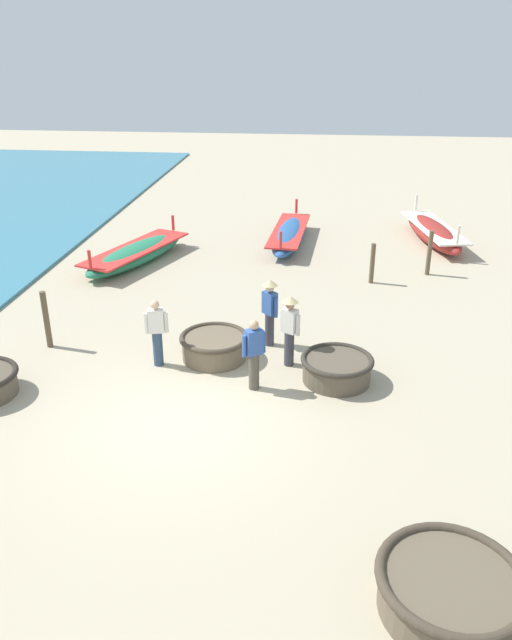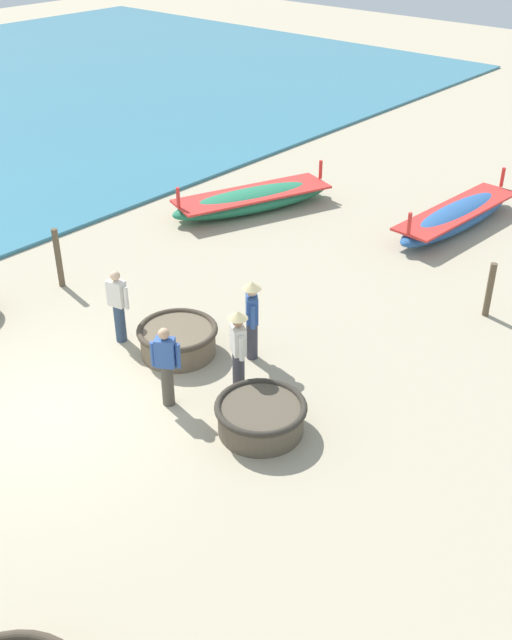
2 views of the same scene
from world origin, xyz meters
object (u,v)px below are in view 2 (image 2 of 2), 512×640
(coracle_front_right, at_px, (178,339))
(long_boat_green_hull, at_px, (457,216))
(fisherman_by_coracle, at_px, (118,304))
(coracle_tilted, at_px, (261,416))
(fisherman_hauling, at_px, (166,365))
(fisherman_standing_left, at_px, (252,315))
(mooring_post_mid_beach, at_px, (58,258))
(long_boat_blue_hull, at_px, (253,200))
(mooring_post_inland, at_px, (490,290))
(fisherman_standing_right, at_px, (238,346))

(coracle_front_right, xyz_separation_m, long_boat_green_hull, (1.17, 9.03, -0.00))
(fisherman_by_coracle, bearing_deg, coracle_tilted, -4.34)
(long_boat_green_hull, distance_m, fisherman_hauling, 10.30)
(coracle_front_right, bearing_deg, long_boat_green_hull, 82.60)
(fisherman_standing_left, bearing_deg, mooring_post_mid_beach, -172.76)
(long_boat_green_hull, xyz_separation_m, long_boat_blue_hull, (-4.85, -2.66, -0.01))
(mooring_post_inland, bearing_deg, coracle_front_right, -125.99)
(long_boat_green_hull, distance_m, mooring_post_inland, 4.59)
(fisherman_standing_left, xyz_separation_m, mooring_post_mid_beach, (-5.22, -0.66, -0.25))
(long_boat_blue_hull, bearing_deg, coracle_tilted, -47.78)
(coracle_tilted, height_order, fisherman_standing_right, fisherman_standing_right)
(coracle_front_right, distance_m, long_boat_blue_hull, 7.36)
(fisherman_hauling, bearing_deg, mooring_post_inland, 66.79)
(fisherman_standing_right, bearing_deg, mooring_post_mid_beach, 177.02)
(coracle_tilted, relative_size, mooring_post_mid_beach, 1.11)
(coracle_front_right, distance_m, mooring_post_mid_beach, 4.04)
(fisherman_standing_right, distance_m, fisherman_by_coracle, 2.94)
(fisherman_hauling, height_order, mooring_post_inland, fisherman_hauling)
(coracle_front_right, height_order, long_boat_blue_hull, long_boat_blue_hull)
(long_boat_green_hull, distance_m, fisherman_standing_right, 9.20)
(coracle_front_right, bearing_deg, fisherman_by_coracle, -159.99)
(fisherman_by_coracle, height_order, mooring_post_mid_beach, fisherman_by_coracle)
(long_boat_blue_hull, height_order, fisherman_standing_right, fisherman_standing_right)
(long_boat_green_hull, relative_size, long_boat_blue_hull, 1.00)
(fisherman_standing_right, distance_m, fisherman_standing_left, 1.09)
(fisherman_hauling, bearing_deg, long_boat_green_hull, 89.34)
(fisherman_standing_right, bearing_deg, fisherman_standing_left, 118.62)
(fisherman_hauling, bearing_deg, mooring_post_mid_beach, 164.36)
(long_boat_blue_hull, xyz_separation_m, fisherman_hauling, (4.73, -7.62, 0.52))
(coracle_tilted, height_order, mooring_post_inland, mooring_post_inland)
(long_boat_blue_hull, relative_size, fisherman_hauling, 3.15)
(coracle_tilted, distance_m, long_boat_green_hull, 9.90)
(long_boat_blue_hull, bearing_deg, fisherman_by_coracle, -70.04)
(coracle_front_right, relative_size, coracle_tilted, 1.01)
(long_boat_blue_hull, height_order, mooring_post_inland, mooring_post_inland)
(long_boat_green_hull, bearing_deg, fisherman_standing_right, -86.58)
(long_boat_green_hull, bearing_deg, fisherman_standing_left, -89.84)
(long_boat_green_hull, bearing_deg, coracle_tilted, -80.66)
(fisherman_by_coracle, xyz_separation_m, mooring_post_inland, (5.08, 5.78, -0.22))
(long_boat_blue_hull, distance_m, fisherman_hauling, 8.99)
(long_boat_green_hull, height_order, fisherman_standing_right, fisherman_standing_right)
(coracle_tilted, xyz_separation_m, fisherman_by_coracle, (-3.98, 0.30, 0.53))
(fisherman_standing_left, height_order, mooring_post_inland, fisherman_standing_left)
(coracle_front_right, bearing_deg, fisherman_standing_right, -4.19)
(fisherman_hauling, bearing_deg, fisherman_standing_left, 86.10)
(coracle_tilted, xyz_separation_m, fisherman_standing_left, (-1.58, 1.57, 0.65))
(fisherman_standing_right, bearing_deg, coracle_front_right, 175.81)
(coracle_front_right, xyz_separation_m, fisherman_standing_left, (1.20, 0.83, 0.64))
(long_boat_green_hull, xyz_separation_m, fisherman_standing_left, (0.02, -8.20, 0.64))
(fisherman_by_coracle, height_order, mooring_post_inland, fisherman_by_coracle)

